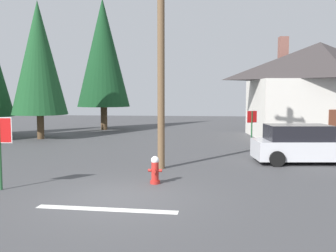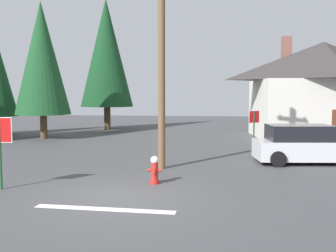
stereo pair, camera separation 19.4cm
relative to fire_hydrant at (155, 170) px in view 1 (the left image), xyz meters
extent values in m
cube|color=#424244|center=(-0.80, -1.71, -0.50)|extent=(80.00, 80.00, 0.10)
cube|color=silver|center=(-0.85, -2.85, -0.44)|extent=(3.69, 0.45, 0.01)
cylinder|color=#1E4C28|center=(-4.57, -1.28, 0.65)|extent=(0.08, 0.08, 2.20)
cylinder|color=#AD231E|center=(0.00, 0.00, -0.39)|extent=(0.33, 0.33, 0.11)
cylinder|color=#AD231E|center=(0.00, 0.00, -0.04)|extent=(0.24, 0.24, 0.60)
sphere|color=white|center=(0.00, 0.00, 0.33)|extent=(0.26, 0.26, 0.26)
cylinder|color=#AD231E|center=(-0.17, 0.00, -0.01)|extent=(0.11, 0.10, 0.10)
cylinder|color=#AD231E|center=(0.17, 0.00, -0.01)|extent=(0.11, 0.10, 0.10)
cylinder|color=#AD231E|center=(0.00, -0.17, -0.01)|extent=(0.12, 0.11, 0.12)
cylinder|color=brown|center=(-0.11, 2.51, 4.55)|extent=(0.28, 0.28, 9.98)
cylinder|color=#1E4C28|center=(4.12, 9.00, 0.55)|extent=(0.08, 0.08, 2.00)
cube|color=white|center=(4.12, 9.00, 1.24)|extent=(0.59, 0.36, 0.67)
cube|color=red|center=(4.12, 9.00, 1.24)|extent=(0.56, 0.35, 0.63)
cube|color=beige|center=(9.15, 14.39, 1.49)|extent=(9.18, 6.63, 3.88)
pyramid|color=#332D2D|center=(9.15, 14.39, 4.69)|extent=(9.91, 7.16, 2.52)
cube|color=brown|center=(6.90, 15.21, 5.32)|extent=(0.66, 0.66, 2.27)
cube|color=silver|center=(5.85, 4.41, 0.13)|extent=(4.47, 2.23, 0.80)
cube|color=black|center=(5.51, 4.38, 0.85)|extent=(2.74, 1.83, 0.65)
cylinder|color=black|center=(7.21, 5.45, -0.13)|extent=(0.66, 0.29, 0.64)
cylinder|color=black|center=(4.30, 5.14, -0.13)|extent=(0.66, 0.29, 0.64)
cylinder|color=black|center=(4.49, 3.37, -0.13)|extent=(0.66, 0.29, 0.64)
cylinder|color=#4C3823|center=(-6.78, 18.03, 0.51)|extent=(0.53, 0.53, 1.91)
cone|color=#143D1E|center=(-6.78, 18.03, 5.83)|extent=(4.25, 4.25, 8.72)
cylinder|color=#4C3823|center=(-9.19, 11.46, 0.36)|extent=(0.45, 0.45, 1.60)
cone|color=#194723|center=(-9.19, 11.46, 4.81)|extent=(3.56, 3.56, 7.31)
camera|label=1|loc=(1.69, -11.90, 2.47)|focal=39.98mm
camera|label=2|loc=(1.88, -11.88, 2.47)|focal=39.98mm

